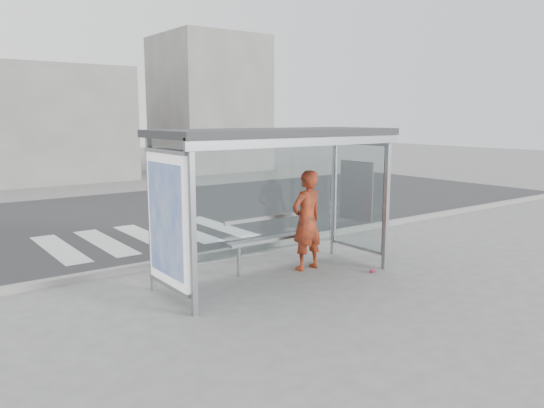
# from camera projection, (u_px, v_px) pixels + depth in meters

# --- Properties ---
(ground) EXTENTS (80.00, 80.00, 0.00)m
(ground) POSITION_uv_depth(u_px,v_px,m) (277.00, 279.00, 9.33)
(ground) COLOR slate
(ground) RESTS_ON ground
(road) EXTENTS (30.00, 10.00, 0.01)m
(road) POSITION_uv_depth(u_px,v_px,m) (127.00, 218.00, 14.88)
(road) COLOR #2D2D30
(road) RESTS_ON ground
(curb) EXTENTS (30.00, 0.18, 0.12)m
(curb) POSITION_uv_depth(u_px,v_px,m) (220.00, 253.00, 10.87)
(curb) COLOR gray
(curb) RESTS_ON ground
(crosswalk) EXTENTS (4.55, 3.00, 0.00)m
(crosswalk) POSITION_uv_depth(u_px,v_px,m) (146.00, 237.00, 12.61)
(crosswalk) COLOR silver
(crosswalk) RESTS_ON ground
(bus_shelter) EXTENTS (4.25, 1.65, 2.62)m
(bus_shelter) POSITION_uv_depth(u_px,v_px,m) (257.00, 167.00, 8.84)
(bus_shelter) COLOR gray
(bus_shelter) RESTS_ON ground
(building_center) EXTENTS (8.00, 5.00, 5.00)m
(building_center) POSITION_uv_depth(u_px,v_px,m) (30.00, 124.00, 23.21)
(building_center) COLOR slate
(building_center) RESTS_ON ground
(building_right) EXTENTS (5.00, 5.00, 7.00)m
(building_right) POSITION_uv_depth(u_px,v_px,m) (209.00, 104.00, 28.32)
(building_right) COLOR slate
(building_right) RESTS_ON ground
(person) EXTENTS (0.71, 0.49, 1.86)m
(person) POSITION_uv_depth(u_px,v_px,m) (307.00, 220.00, 9.78)
(person) COLOR orange
(person) RESTS_ON ground
(bench) EXTENTS (1.92, 0.26, 0.99)m
(bench) POSITION_uv_depth(u_px,v_px,m) (272.00, 238.00, 9.85)
(bench) COLOR gray
(bench) RESTS_ON ground
(soda_can) EXTENTS (0.13, 0.09, 0.06)m
(soda_can) POSITION_uv_depth(u_px,v_px,m) (372.00, 271.00, 9.69)
(soda_can) COLOR #C53A63
(soda_can) RESTS_ON ground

